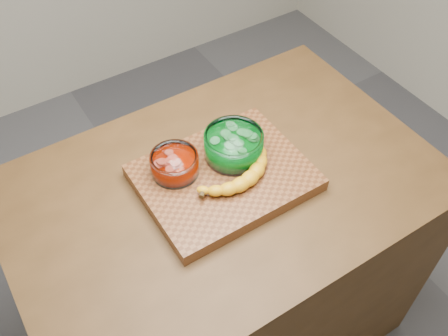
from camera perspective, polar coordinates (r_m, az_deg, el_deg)
ground at (r=2.16m, az=-0.00°, el=-17.21°), size 3.50×3.50×0.00m
counter at (r=1.76m, az=-0.00°, el=-11.12°), size 1.20×0.80×0.90m
cutting_board at (r=1.37m, az=-0.00°, el=-1.11°), size 0.45×0.35×0.04m
bowl_red at (r=1.35m, az=-5.66°, el=0.44°), size 0.13×0.13×0.06m
bowl_green at (r=1.38m, az=1.10°, el=2.57°), size 0.16×0.16×0.08m
banana at (r=1.34m, az=1.37°, el=-0.31°), size 0.28×0.16×0.04m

